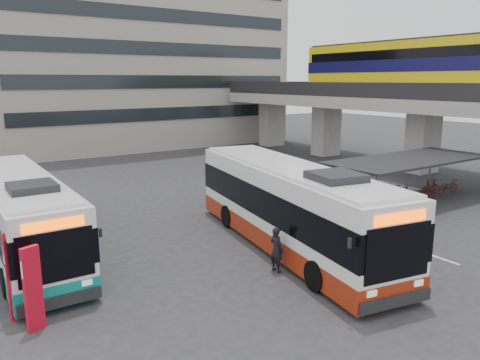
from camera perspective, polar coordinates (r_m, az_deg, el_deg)
ground at (r=19.80m, az=11.83°, el=-8.19°), size 120.00×120.00×0.00m
viaduct at (r=38.41m, az=18.68°, el=10.68°), size 8.00×32.00×9.68m
bike_shelter at (r=27.64m, az=19.74°, el=0.07°), size 10.00×4.00×2.54m
office_block at (r=52.81m, az=-13.10°, el=18.04°), size 30.00×15.00×25.00m
road_markings at (r=19.97m, az=23.20°, el=-8.75°), size 0.15×7.60×0.01m
bus_main at (r=19.18m, az=6.01°, el=-3.27°), size 4.92×12.80×3.70m
bus_teal at (r=20.19m, az=-25.04°, el=-3.97°), size 2.67×11.61×3.42m
pedestrian at (r=16.98m, az=4.48°, el=-8.44°), size 0.43×0.63×1.67m
sign_totem_south at (r=14.21m, az=-23.95°, el=-11.89°), size 0.51×0.30×2.43m
sign_totem_mid at (r=15.03m, az=-25.60°, el=-10.33°), size 0.57×0.20×2.62m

